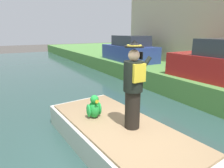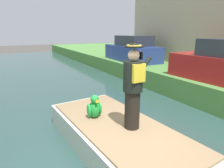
% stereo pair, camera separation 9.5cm
% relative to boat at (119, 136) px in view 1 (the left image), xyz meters
% --- Properties ---
extents(ground_plane, '(80.00, 80.00, 0.00)m').
position_rel_boat_xyz_m(ground_plane, '(0.00, -0.51, -0.40)').
color(ground_plane, '#4C4742').
extents(canal_water, '(7.20, 48.00, 0.10)m').
position_rel_boat_xyz_m(canal_water, '(0.00, -0.51, -0.35)').
color(canal_water, '#2D4C47').
rests_on(canal_water, ground).
extents(boat, '(2.10, 4.32, 0.61)m').
position_rel_boat_xyz_m(boat, '(0.00, 0.00, 0.00)').
color(boat, silver).
rests_on(boat, canal_water).
extents(person_pirate, '(0.61, 0.42, 1.85)m').
position_rel_boat_xyz_m(person_pirate, '(0.18, -0.27, 1.23)').
color(person_pirate, black).
rests_on(person_pirate, boat).
extents(parrot_plush, '(0.36, 0.34, 0.57)m').
position_rel_boat_xyz_m(parrot_plush, '(-0.32, 0.60, 0.55)').
color(parrot_plush, green).
rests_on(parrot_plush, boat).
extents(parked_car_blue, '(1.85, 4.06, 1.50)m').
position_rel_boat_xyz_m(parked_car_blue, '(4.81, 6.54, 1.19)').
color(parked_car_blue, '#2D4293').
rests_on(parked_car_blue, grass_bank_far).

